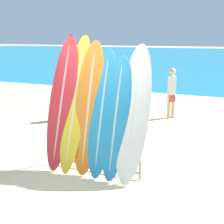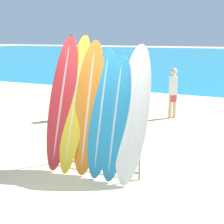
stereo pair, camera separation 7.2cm
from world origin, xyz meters
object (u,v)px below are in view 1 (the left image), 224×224
(surfboard_slot_0, at_px, (62,102))
(surfboard_slot_5, at_px, (133,114))
(surfboard_slot_3, at_px, (102,113))
(person_near_water, at_px, (172,91))
(surfboard_slot_1, at_px, (75,103))
(surfboard_slot_4, at_px, (116,118))
(surfboard_slot_2, at_px, (89,107))
(person_mid_beach, at_px, (79,90))
(surfboard_rack, at_px, (95,146))

(surfboard_slot_0, bearing_deg, surfboard_slot_5, -0.90)
(surfboard_slot_3, relative_size, person_near_water, 1.47)
(surfboard_slot_1, xyz_separation_m, surfboard_slot_4, (0.87, -0.08, -0.18))
(surfboard_slot_2, distance_m, person_mid_beach, 3.89)
(surfboard_slot_5, height_order, person_mid_beach, surfboard_slot_5)
(surfboard_slot_0, bearing_deg, surfboard_slot_3, -3.47)
(surfboard_rack, distance_m, surfboard_slot_0, 1.05)
(surfboard_slot_1, xyz_separation_m, person_mid_beach, (-1.77, 3.23, -0.37))
(surfboard_slot_1, bearing_deg, person_near_water, 79.57)
(surfboard_slot_3, relative_size, surfboard_slot_5, 0.97)
(surfboard_slot_1, relative_size, surfboard_slot_2, 1.04)
(surfboard_rack, distance_m, person_mid_beach, 4.01)
(surfboard_rack, bearing_deg, surfboard_slot_1, 168.30)
(surfboard_slot_4, relative_size, person_near_water, 1.39)
(surfboard_slot_1, xyz_separation_m, person_near_water, (0.82, 4.45, -0.42))
(surfboard_slot_0, xyz_separation_m, surfboard_slot_4, (1.15, -0.07, -0.18))
(surfboard_rack, distance_m, surfboard_slot_2, 0.72)
(surfboard_slot_1, distance_m, surfboard_slot_4, 0.89)
(surfboard_slot_3, distance_m, person_near_water, 4.53)
(surfboard_slot_2, bearing_deg, surfboard_slot_4, -4.08)
(surfboard_slot_0, height_order, person_mid_beach, surfboard_slot_0)
(surfboard_slot_3, relative_size, surfboard_slot_4, 1.05)
(surfboard_slot_4, bearing_deg, surfboard_slot_1, 174.50)
(surfboard_slot_2, bearing_deg, person_near_water, 83.53)
(person_near_water, distance_m, person_mid_beach, 2.86)
(surfboard_slot_0, distance_m, surfboard_slot_2, 0.60)
(person_near_water, bearing_deg, surfboard_rack, -139.80)
(surfboard_slot_1, distance_m, surfboard_slot_5, 1.18)
(surfboard_slot_1, distance_m, person_near_water, 4.54)
(surfboard_rack, height_order, surfboard_slot_4, surfboard_slot_4)
(surfboard_slot_2, xyz_separation_m, surfboard_slot_4, (0.56, -0.04, -0.13))
(surfboard_rack, bearing_deg, person_near_water, 85.29)
(surfboard_slot_5, relative_size, person_near_water, 1.52)
(surfboard_slot_1, bearing_deg, person_mid_beach, 118.69)
(surfboard_slot_0, bearing_deg, surfboard_slot_2, -2.92)
(person_mid_beach, bearing_deg, surfboard_slot_0, -157.86)
(surfboard_slot_0, xyz_separation_m, surfboard_slot_3, (0.87, -0.05, -0.12))
(surfboard_slot_1, xyz_separation_m, surfboard_slot_5, (1.17, -0.04, -0.08))
(surfboard_slot_3, bearing_deg, surfboard_slot_4, -3.54)
(surfboard_slot_0, height_order, surfboard_slot_3, surfboard_slot_0)
(surfboard_slot_2, relative_size, person_mid_beach, 1.48)
(person_near_water, height_order, person_mid_beach, person_mid_beach)
(surfboard_rack, bearing_deg, surfboard_slot_3, 9.85)
(surfboard_slot_5, bearing_deg, person_mid_beach, 131.99)
(surfboard_slot_0, xyz_separation_m, person_near_water, (1.10, 4.46, -0.41))
(surfboard_slot_3, bearing_deg, surfboard_rack, -170.15)
(surfboard_slot_3, xyz_separation_m, person_mid_beach, (-2.36, 3.30, -0.25))
(surfboard_rack, bearing_deg, surfboard_slot_2, 160.36)
(surfboard_rack, xyz_separation_m, surfboard_slot_5, (0.73, 0.06, 0.67))
(surfboard_slot_0, bearing_deg, surfboard_slot_1, 2.74)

